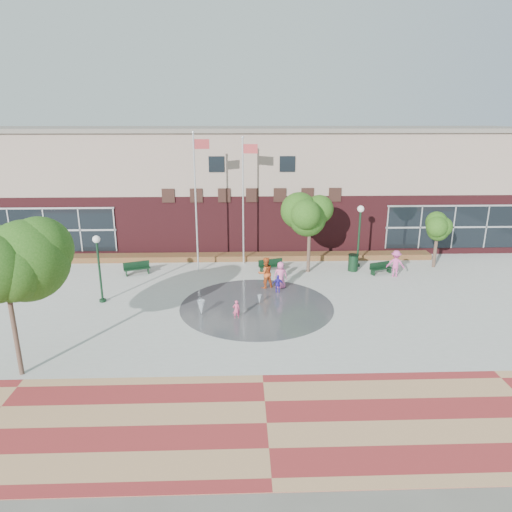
{
  "coord_description": "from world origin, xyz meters",
  "views": [
    {
      "loc": [
        -0.8,
        -20.13,
        9.99
      ],
      "look_at": [
        0.0,
        4.0,
        2.6
      ],
      "focal_mm": 32.0,
      "sensor_mm": 36.0,
      "label": 1
    }
  ],
  "objects_px": {
    "flagpole_left": "(196,196)",
    "tree_big_left": "(2,257)",
    "flagpole_right": "(244,195)",
    "bench_left": "(137,271)",
    "child_splash": "(236,310)",
    "trash_can": "(353,263)"
  },
  "relations": [
    {
      "from": "flagpole_left",
      "to": "tree_big_left",
      "type": "relative_size",
      "value": 1.31
    },
    {
      "from": "bench_left",
      "to": "tree_big_left",
      "type": "height_order",
      "value": "tree_big_left"
    },
    {
      "from": "flagpole_left",
      "to": "bench_left",
      "type": "xyz_separation_m",
      "value": [
        -4.01,
        -0.65,
        -4.82
      ]
    },
    {
      "from": "tree_big_left",
      "to": "child_splash",
      "type": "bearing_deg",
      "value": 30.08
    },
    {
      "from": "flagpole_left",
      "to": "tree_big_left",
      "type": "xyz_separation_m",
      "value": [
        -6.06,
        -12.77,
        -0.11
      ]
    },
    {
      "from": "child_splash",
      "to": "bench_left",
      "type": "bearing_deg",
      "value": -56.97
    },
    {
      "from": "flagpole_left",
      "to": "child_splash",
      "type": "height_order",
      "value": "flagpole_left"
    },
    {
      "from": "flagpole_left",
      "to": "tree_big_left",
      "type": "height_order",
      "value": "flagpole_left"
    },
    {
      "from": "flagpole_right",
      "to": "tree_big_left",
      "type": "height_order",
      "value": "flagpole_right"
    },
    {
      "from": "bench_left",
      "to": "child_splash",
      "type": "xyz_separation_m",
      "value": [
        6.6,
        -7.11,
        0.24
      ]
    },
    {
      "from": "bench_left",
      "to": "flagpole_right",
      "type": "bearing_deg",
      "value": -4.51
    },
    {
      "from": "trash_can",
      "to": "child_splash",
      "type": "distance_m",
      "value": 10.76
    },
    {
      "from": "flagpole_left",
      "to": "child_splash",
      "type": "bearing_deg",
      "value": -80.2
    },
    {
      "from": "flagpole_right",
      "to": "flagpole_left",
      "type": "bearing_deg",
      "value": -144.84
    },
    {
      "from": "flagpole_left",
      "to": "bench_left",
      "type": "bearing_deg",
      "value": -179.42
    },
    {
      "from": "flagpole_right",
      "to": "child_splash",
      "type": "height_order",
      "value": "flagpole_right"
    },
    {
      "from": "trash_can",
      "to": "flagpole_left",
      "type": "bearing_deg",
      "value": 178.01
    },
    {
      "from": "flagpole_right",
      "to": "trash_can",
      "type": "distance_m",
      "value": 8.69
    },
    {
      "from": "child_splash",
      "to": "flagpole_left",
      "type": "bearing_deg",
      "value": -81.41
    },
    {
      "from": "flagpole_left",
      "to": "tree_big_left",
      "type": "bearing_deg",
      "value": -124.02
    },
    {
      "from": "flagpole_right",
      "to": "tree_big_left",
      "type": "distance_m",
      "value": 16.9
    },
    {
      "from": "flagpole_left",
      "to": "child_splash",
      "type": "distance_m",
      "value": 9.38
    }
  ]
}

